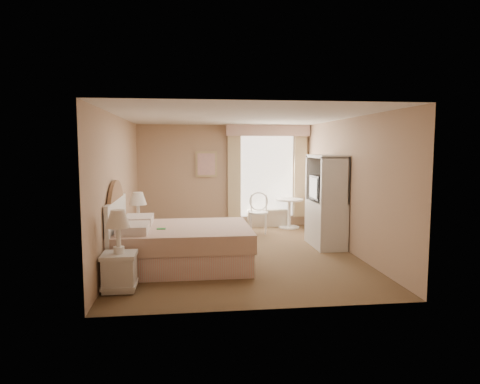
{
  "coord_description": "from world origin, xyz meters",
  "views": [
    {
      "loc": [
        -0.9,
        -7.68,
        1.96
      ],
      "look_at": [
        0.08,
        0.3,
        1.12
      ],
      "focal_mm": 32.0,
      "sensor_mm": 36.0,
      "label": 1
    }
  ],
  "objects": [
    {
      "name": "framed_art",
      "position": [
        -0.45,
        2.71,
        1.55
      ],
      "size": [
        0.52,
        0.04,
        0.62
      ],
      "color": "tan",
      "rests_on": "room"
    },
    {
      "name": "bed",
      "position": [
        -1.11,
        -0.7,
        0.37
      ],
      "size": [
        2.22,
        1.75,
        1.54
      ],
      "color": "#DB998E",
      "rests_on": "room"
    },
    {
      "name": "nightstand_near",
      "position": [
        -1.84,
        -1.85,
        0.42
      ],
      "size": [
        0.46,
        0.46,
        1.1
      ],
      "color": "silver",
      "rests_on": "room"
    },
    {
      "name": "cafe_chair",
      "position": [
        0.71,
        1.93,
        0.54
      ],
      "size": [
        0.54,
        0.54,
        0.93
      ],
      "rotation": [
        0.0,
        0.0,
        -0.23
      ],
      "color": "white",
      "rests_on": "room"
    },
    {
      "name": "room",
      "position": [
        0.0,
        0.0,
        1.25
      ],
      "size": [
        4.21,
        5.51,
        2.51
      ],
      "color": "brown",
      "rests_on": "ground"
    },
    {
      "name": "window",
      "position": [
        1.05,
        2.65,
        1.34
      ],
      "size": [
        2.05,
        0.22,
        2.51
      ],
      "color": "white",
      "rests_on": "room"
    },
    {
      "name": "nightstand_far",
      "position": [
        -1.84,
        0.48,
        0.42
      ],
      "size": [
        0.45,
        0.45,
        1.1
      ],
      "color": "silver",
      "rests_on": "room"
    },
    {
      "name": "armoire",
      "position": [
        1.81,
        0.42,
        0.75
      ],
      "size": [
        0.54,
        1.09,
        1.81
      ],
      "color": "silver",
      "rests_on": "room"
    },
    {
      "name": "round_table",
      "position": [
        1.54,
        2.4,
        0.47
      ],
      "size": [
        0.67,
        0.67,
        0.71
      ],
      "color": "white",
      "rests_on": "room"
    }
  ]
}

